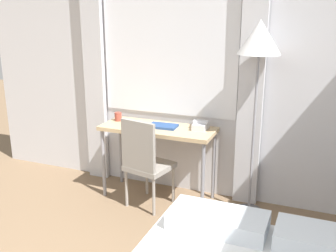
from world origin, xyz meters
TOP-DOWN VIEW (x-y plane):
  - wall_back_with_window at (-0.04, 3.25)m, footprint 5.25×0.13m
  - desk at (-0.36, 2.94)m, footprint 1.17×0.46m
  - desk_chair at (-0.38, 2.69)m, footprint 0.47×0.47m
  - standing_lamp at (0.60, 2.97)m, footprint 0.38×0.38m
  - telephone at (0.07, 3.03)m, footprint 0.15×0.19m
  - book at (-0.31, 2.96)m, footprint 0.29×0.20m
  - mug at (-0.84, 3.00)m, footprint 0.08×0.08m

SIDE VIEW (x-z plane):
  - desk_chair at x=-0.38m, z-range 0.04..0.97m
  - desk at x=-0.36m, z-range 0.31..1.09m
  - book at x=-0.31m, z-range 0.78..0.80m
  - telephone at x=0.07m, z-range 0.77..0.86m
  - mug at x=-0.84m, z-range 0.78..0.87m
  - wall_back_with_window at x=-0.04m, z-range 0.00..2.70m
  - standing_lamp at x=0.60m, z-range 0.69..2.53m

